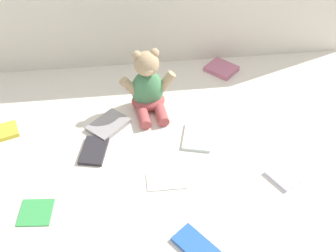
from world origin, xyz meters
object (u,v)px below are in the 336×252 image
object	(u,v)px
book_case_0	(198,137)
book_case_5	(284,175)
book_case_8	(1,133)
book_case_6	(198,247)
teddy_bear	(148,88)
book_case_7	(94,151)
book_case_4	(36,212)
book_case_1	(221,69)
book_case_2	(109,125)
book_case_9	(166,180)

from	to	relation	value
book_case_0	book_case_5	bearing A→B (deg)	155.51
book_case_0	book_case_8	distance (m)	0.66
book_case_8	book_case_6	bearing A→B (deg)	-148.32
teddy_bear	book_case_7	bearing A→B (deg)	-140.45
book_case_4	book_case_7	distance (m)	0.27
book_case_7	book_case_1	bearing A→B (deg)	50.28
book_case_8	book_case_2	bearing A→B (deg)	-108.74
book_case_5	book_case_9	size ratio (longest dim) A/B	0.77
book_case_1	book_case_8	bearing A→B (deg)	154.40
teddy_bear	book_case_1	world-z (taller)	teddy_bear
book_case_2	book_case_9	distance (m)	0.31
book_case_0	book_case_2	xyz separation A→B (m)	(-0.30, 0.09, 0.00)
book_case_0	book_case_9	world-z (taller)	book_case_0
book_case_7	book_case_8	xyz separation A→B (m)	(-0.31, 0.12, 0.00)
teddy_bear	book_case_4	size ratio (longest dim) A/B	2.56
book_case_5	book_case_6	distance (m)	0.37
book_case_0	book_case_5	world-z (taller)	same
book_case_1	book_case_5	distance (m)	0.57
book_case_4	book_case_9	bearing A→B (deg)	-74.39
book_case_4	book_case_6	bearing A→B (deg)	-105.23
book_case_0	book_case_8	bearing A→B (deg)	6.56
book_case_0	book_case_4	distance (m)	0.56
book_case_2	book_case_8	distance (m)	0.36
teddy_bear	book_case_8	distance (m)	0.52
book_case_5	book_case_9	xyz separation A→B (m)	(-0.36, 0.02, -0.00)
book_case_2	book_case_7	distance (m)	0.13
book_case_0	book_case_7	xyz separation A→B (m)	(-0.35, -0.02, 0.00)
book_case_9	book_case_5	bearing A→B (deg)	86.62
teddy_bear	book_case_9	distance (m)	0.36
book_case_6	book_case_9	world-z (taller)	book_case_6
book_case_6	book_case_8	xyz separation A→B (m)	(-0.59, 0.50, 0.00)
book_case_5	book_case_7	world-z (taller)	book_case_7
book_case_5	book_case_0	bearing A→B (deg)	-69.13
book_case_2	book_case_5	size ratio (longest dim) A/B	1.45
book_case_4	book_case_6	size ratio (longest dim) A/B	0.69
book_case_4	book_case_6	distance (m)	0.46
book_case_5	book_case_7	size ratio (longest dim) A/B	0.77
book_case_8	book_case_9	bearing A→B (deg)	-134.63
book_case_0	book_case_5	distance (m)	0.30
book_case_2	book_case_9	world-z (taller)	book_case_2
book_case_5	book_case_9	world-z (taller)	book_case_5
teddy_bear	book_case_1	xyz separation A→B (m)	(0.31, 0.19, -0.08)
teddy_bear	book_case_6	size ratio (longest dim) A/B	1.76
book_case_1	book_case_4	size ratio (longest dim) A/B	1.22
book_case_0	book_case_1	xyz separation A→B (m)	(0.16, 0.37, 0.00)
book_case_4	book_case_8	world-z (taller)	book_case_8
book_case_2	book_case_6	xyz separation A→B (m)	(0.23, -0.49, -0.00)
book_case_0	book_case_8	world-z (taller)	book_case_8
book_case_2	book_case_5	xyz separation A→B (m)	(0.53, -0.29, -0.00)
book_case_9	book_case_8	bearing A→B (deg)	-116.25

